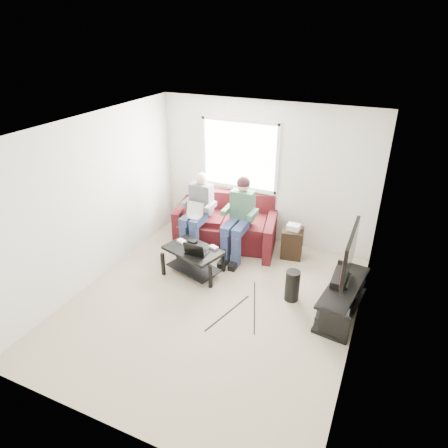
{
  "coord_description": "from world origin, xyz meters",
  "views": [
    {
      "loc": [
        2.12,
        -4.27,
        3.74
      ],
      "look_at": [
        -0.07,
        0.6,
        1.04
      ],
      "focal_mm": 32.0,
      "sensor_mm": 36.0,
      "label": 1
    }
  ],
  "objects_px": {
    "coffee_table": "(193,255)",
    "subwoofer": "(292,286)",
    "tv": "(350,254)",
    "tv_stand": "(342,300)",
    "sofa": "(226,226)",
    "end_table": "(292,242)"
  },
  "relations": [
    {
      "from": "tv",
      "to": "subwoofer",
      "type": "bearing_deg",
      "value": -170.45
    },
    {
      "from": "sofa",
      "to": "coffee_table",
      "type": "relative_size",
      "value": 2.02
    },
    {
      "from": "tv_stand",
      "to": "coffee_table",
      "type": "bearing_deg",
      "value": 179.97
    },
    {
      "from": "end_table",
      "to": "subwoofer",
      "type": "bearing_deg",
      "value": -74.35
    },
    {
      "from": "coffee_table",
      "to": "tv_stand",
      "type": "xyz_separation_m",
      "value": [
        2.4,
        -0.0,
        -0.14
      ]
    },
    {
      "from": "tv",
      "to": "subwoofer",
      "type": "distance_m",
      "value": 0.98
    },
    {
      "from": "subwoofer",
      "to": "end_table",
      "type": "xyz_separation_m",
      "value": [
        -0.34,
        1.22,
        0.04
      ]
    },
    {
      "from": "tv",
      "to": "coffee_table",
      "type": "bearing_deg",
      "value": -177.65
    },
    {
      "from": "coffee_table",
      "to": "end_table",
      "type": "bearing_deg",
      "value": 41.88
    },
    {
      "from": "sofa",
      "to": "end_table",
      "type": "relative_size",
      "value": 3.36
    },
    {
      "from": "tv_stand",
      "to": "subwoofer",
      "type": "height_order",
      "value": "subwoofer"
    },
    {
      "from": "coffee_table",
      "to": "tv_stand",
      "type": "relative_size",
      "value": 0.76
    },
    {
      "from": "coffee_table",
      "to": "tv",
      "type": "height_order",
      "value": "tv"
    },
    {
      "from": "sofa",
      "to": "tv",
      "type": "xyz_separation_m",
      "value": [
        2.35,
        -1.1,
        0.57
      ]
    },
    {
      "from": "end_table",
      "to": "coffee_table",
      "type": "bearing_deg",
      "value": -138.12
    },
    {
      "from": "sofa",
      "to": "coffee_table",
      "type": "bearing_deg",
      "value": -92.36
    },
    {
      "from": "tv_stand",
      "to": "tv",
      "type": "xyz_separation_m",
      "value": [
        -0.0,
        0.1,
        0.7
      ]
    },
    {
      "from": "subwoofer",
      "to": "tv_stand",
      "type": "bearing_deg",
      "value": 1.72
    },
    {
      "from": "subwoofer",
      "to": "coffee_table",
      "type": "bearing_deg",
      "value": 179.21
    },
    {
      "from": "coffee_table",
      "to": "subwoofer",
      "type": "relative_size",
      "value": 2.14
    },
    {
      "from": "tv_stand",
      "to": "end_table",
      "type": "relative_size",
      "value": 2.18
    },
    {
      "from": "tv_stand",
      "to": "subwoofer",
      "type": "distance_m",
      "value": 0.73
    }
  ]
}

